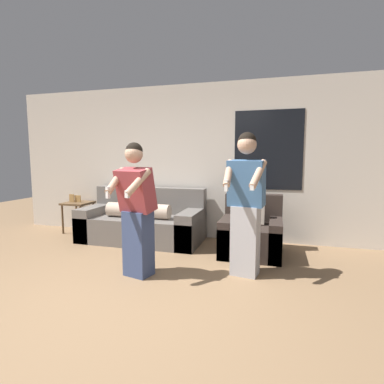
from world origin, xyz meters
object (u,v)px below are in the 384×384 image
(couch, at_px, (143,223))
(person_left, at_px, (136,210))
(armchair, at_px, (252,234))
(person_right, at_px, (246,203))
(side_table, at_px, (78,206))

(couch, height_order, person_left, person_left)
(armchair, bearing_deg, person_right, -90.70)
(side_table, distance_m, person_right, 3.57)
(side_table, xyz_separation_m, person_left, (2.06, -1.66, 0.31))
(person_left, relative_size, person_right, 0.93)
(armchair, height_order, side_table, armchair)
(couch, height_order, armchair, couch)
(couch, bearing_deg, side_table, 172.03)
(person_left, bearing_deg, side_table, 141.15)
(side_table, bearing_deg, armchair, -7.16)
(side_table, bearing_deg, couch, -7.97)
(side_table, relative_size, person_right, 0.42)
(side_table, relative_size, person_left, 0.46)
(side_table, height_order, person_left, person_left)
(side_table, bearing_deg, person_right, -21.09)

